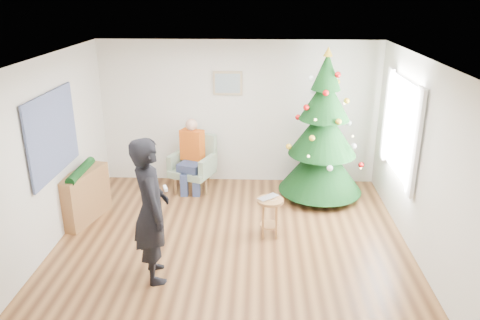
{
  "coord_description": "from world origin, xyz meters",
  "views": [
    {
      "loc": [
        0.37,
        -5.71,
        3.45
      ],
      "look_at": [
        0.1,
        0.6,
        1.1
      ],
      "focal_mm": 35.0,
      "sensor_mm": 36.0,
      "label": 1
    }
  ],
  "objects_px": {
    "christmas_tree": "(323,133)",
    "stool": "(270,217)",
    "standing_man": "(151,210)",
    "armchair": "(194,170)",
    "console": "(84,196)"
  },
  "relations": [
    {
      "from": "stool",
      "to": "console",
      "type": "xyz_separation_m",
      "value": [
        -2.87,
        0.39,
        0.1
      ]
    },
    {
      "from": "christmas_tree",
      "to": "console",
      "type": "height_order",
      "value": "christmas_tree"
    },
    {
      "from": "stool",
      "to": "standing_man",
      "type": "height_order",
      "value": "standing_man"
    },
    {
      "from": "christmas_tree",
      "to": "console",
      "type": "distance_m",
      "value": 3.97
    },
    {
      "from": "armchair",
      "to": "console",
      "type": "relative_size",
      "value": 0.98
    },
    {
      "from": "christmas_tree",
      "to": "stool",
      "type": "xyz_separation_m",
      "value": [
        -0.89,
        -1.4,
        -0.86
      ]
    },
    {
      "from": "armchair",
      "to": "console",
      "type": "distance_m",
      "value": 2.0
    },
    {
      "from": "console",
      "to": "stool",
      "type": "bearing_deg",
      "value": 6.58
    },
    {
      "from": "standing_man",
      "to": "console",
      "type": "bearing_deg",
      "value": 22.96
    },
    {
      "from": "stool",
      "to": "armchair",
      "type": "bearing_deg",
      "value": 128.64
    },
    {
      "from": "christmas_tree",
      "to": "standing_man",
      "type": "distance_m",
      "value": 3.44
    },
    {
      "from": "stool",
      "to": "armchair",
      "type": "height_order",
      "value": "armchair"
    },
    {
      "from": "christmas_tree",
      "to": "stool",
      "type": "height_order",
      "value": "christmas_tree"
    },
    {
      "from": "standing_man",
      "to": "armchair",
      "type": "bearing_deg",
      "value": -23.26
    },
    {
      "from": "christmas_tree",
      "to": "stool",
      "type": "distance_m",
      "value": 1.87
    }
  ]
}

